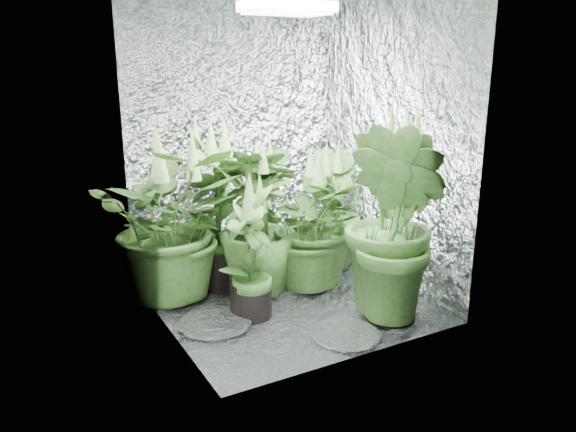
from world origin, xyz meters
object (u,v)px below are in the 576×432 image
Objects in this scene: plant_b at (218,212)px; plant_f at (250,255)px; plant_d at (258,222)px; plant_c at (331,211)px; plant_a at (170,223)px; circulation_fan at (320,242)px; plant_e at (312,223)px; plant_g at (395,224)px; grow_lamp at (287,6)px.

plant_b is 1.32× the size of plant_f.
plant_d is at bearing 56.30° from plant_f.
plant_d is at bearing -165.54° from plant_c.
plant_b reaches higher than plant_f.
plant_a is at bearing -168.05° from plant_b.
circulation_fan is (0.88, 0.61, -0.24)m from plant_f.
circulation_fan is (0.87, 0.07, -0.37)m from plant_b.
plant_c is 0.46m from plant_e.
plant_c is 0.74× the size of plant_g.
plant_b reaches higher than plant_c.
plant_a reaches higher than plant_f.
plant_b is at bearing 88.09° from plant_f.
grow_lamp is 1.46m from plant_f.
plant_g is (0.74, -0.44, 0.20)m from plant_f.
plant_a reaches higher than plant_d.
plant_a is at bearing 162.98° from plant_e.
grow_lamp is 0.48× the size of plant_e.
circulation_fan is (-0.02, 0.12, -0.27)m from plant_c.
plant_a is 0.37m from plant_b.
plant_g is at bearing -31.03° from plant_f.
circulation_fan is at bearing 23.78° from plant_d.
plant_e is 2.73× the size of circulation_fan.
plant_a is 0.93m from plant_e.
plant_b is at bearing -175.79° from circulation_fan.
grow_lamp is at bearing -58.61° from plant_b.
grow_lamp is 1.50m from plant_a.
grow_lamp is at bearing -31.11° from plant_a.
plant_f is at bearing -161.01° from plant_e.
plant_g is (0.44, -0.52, -1.22)m from grow_lamp.
plant_d is 0.81m from circulation_fan.
grow_lamp reaches higher than plant_c.
plant_e reaches higher than circulation_fan.
plant_f is 0.69× the size of plant_g.
plant_g is at bearing -49.97° from grow_lamp.
circulation_fan is (1.22, 0.15, -0.37)m from plant_a.
plant_d is (-0.69, -0.18, 0.06)m from plant_c.
plant_b is 0.91× the size of plant_g.
plant_a is 2.92× the size of circulation_fan.
plant_b is 0.30m from plant_d.
plant_e is at bearing -128.94° from circulation_fan.
grow_lamp reaches higher than plant_a.
circulation_fan is (0.59, 0.53, -1.66)m from grow_lamp.
plant_a is 1.26× the size of plant_f.
plant_c is at bearing 28.46° from plant_f.
plant_f is at bearing -151.54° from plant_c.
plant_a reaches higher than plant_c.
plant_c is 1.07× the size of plant_f.
plant_c is at bearing 1.17° from plant_a.
plant_f is 0.88m from plant_g.
circulation_fan is at bearing 42.18° from grow_lamp.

